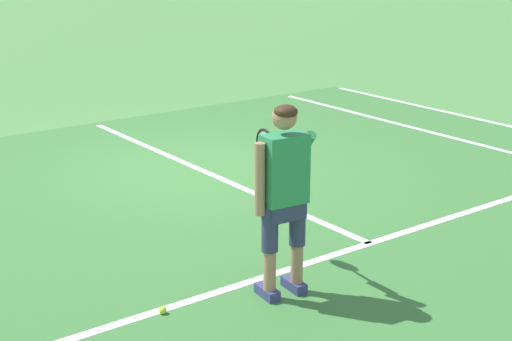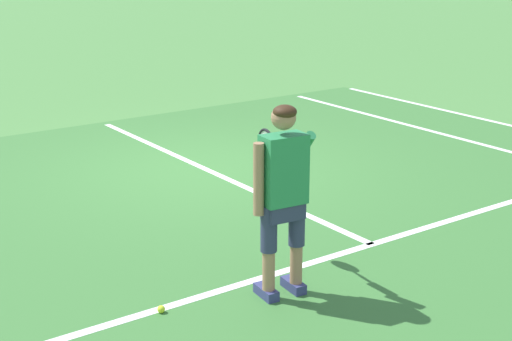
{
  "view_description": "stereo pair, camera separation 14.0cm",
  "coord_description": "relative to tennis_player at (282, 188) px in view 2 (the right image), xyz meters",
  "views": [
    {
      "loc": [
        -5.26,
        -8.43,
        3.02
      ],
      "look_at": [
        -1.45,
        -3.29,
        1.05
      ],
      "focal_mm": 53.32,
      "sensor_mm": 36.0,
      "label": 1
    },
    {
      "loc": [
        -5.15,
        -8.51,
        3.02
      ],
      "look_at": [
        -1.45,
        -3.29,
        1.05
      ],
      "focal_mm": 53.32,
      "sensor_mm": 36.0,
      "label": 2
    }
  ],
  "objects": [
    {
      "name": "tennis_ball_near_feet",
      "position": [
        -1.04,
        0.3,
        -0.96
      ],
      "size": [
        0.07,
        0.07,
        0.07
      ],
      "primitive_type": "sphere",
      "color": "#CCE02D",
      "rests_on": "ground"
    },
    {
      "name": "court_inner_surface",
      "position": [
        1.44,
        2.24,
        -0.99
      ],
      "size": [
        10.98,
        9.44,
        0.0
      ],
      "primitive_type": "cube",
      "color": "#387033",
      "rests_on": "ground"
    },
    {
      "name": "ground_plane",
      "position": [
        1.44,
        3.66,
        -0.99
      ],
      "size": [
        80.0,
        80.0,
        0.0
      ],
      "primitive_type": "plane",
      "color": "#477F3D"
    },
    {
      "name": "line_singles_right",
      "position": [
        5.55,
        2.24,
        -0.99
      ],
      "size": [
        0.1,
        9.04,
        0.01
      ],
      "primitive_type": "cube",
      "color": "white",
      "rests_on": "ground"
    },
    {
      "name": "line_service",
      "position": [
        1.44,
        0.36,
        -0.99
      ],
      "size": [
        8.23,
        0.1,
        0.01
      ],
      "primitive_type": "cube",
      "color": "white",
      "rests_on": "ground"
    },
    {
      "name": "line_centre_service",
      "position": [
        1.44,
        3.56,
        -0.99
      ],
      "size": [
        0.1,
        6.4,
        0.01
      ],
      "primitive_type": "cube",
      "color": "white",
      "rests_on": "ground"
    },
    {
      "name": "tennis_player",
      "position": [
        0.0,
        0.0,
        0.0
      ],
      "size": [
        0.72,
        1.09,
        1.71
      ],
      "color": "navy",
      "rests_on": "ground"
    }
  ]
}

